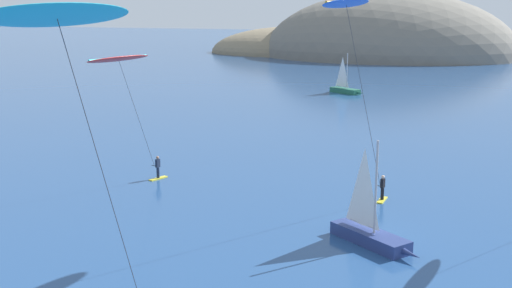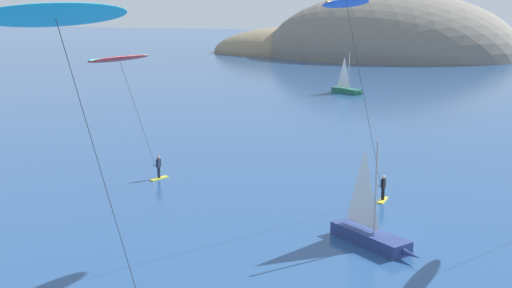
{
  "view_description": "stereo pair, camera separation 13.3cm",
  "coord_description": "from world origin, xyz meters",
  "px_view_note": "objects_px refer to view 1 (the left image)",
  "views": [
    {
      "loc": [
        7.29,
        -1.55,
        12.56
      ],
      "look_at": [
        -3.09,
        28.8,
        5.5
      ],
      "focal_mm": 45.0,
      "sensor_mm": 36.0,
      "label": 1
    },
    {
      "loc": [
        7.41,
        -1.51,
        12.56
      ],
      "look_at": [
        -3.09,
        28.8,
        5.5
      ],
      "focal_mm": 45.0,
      "sensor_mm": 36.0,
      "label": 2
    }
  ],
  "objects_px": {
    "sailboat_near": "(374,234)",
    "sailboat_far": "(347,89)",
    "kitesurfer_cyan": "(66,44)",
    "kitesurfer_blue": "(350,23)",
    "kitesurfer_red": "(122,70)"
  },
  "relations": [
    {
      "from": "sailboat_near",
      "to": "sailboat_far",
      "type": "distance_m",
      "value": 59.05
    },
    {
      "from": "kitesurfer_red",
      "to": "kitesurfer_cyan",
      "type": "xyz_separation_m",
      "value": [
        10.52,
        -20.97,
        3.13
      ]
    },
    {
      "from": "sailboat_far",
      "to": "kitesurfer_red",
      "type": "distance_m",
      "value": 53.31
    },
    {
      "from": "sailboat_far",
      "to": "kitesurfer_cyan",
      "type": "relative_size",
      "value": 0.45
    },
    {
      "from": "sailboat_far",
      "to": "kitesurfer_blue",
      "type": "height_order",
      "value": "kitesurfer_blue"
    },
    {
      "from": "kitesurfer_blue",
      "to": "kitesurfer_cyan",
      "type": "bearing_deg",
      "value": -104.73
    },
    {
      "from": "sailboat_near",
      "to": "kitesurfer_cyan",
      "type": "relative_size",
      "value": 0.45
    },
    {
      "from": "kitesurfer_cyan",
      "to": "kitesurfer_blue",
      "type": "relative_size",
      "value": 0.98
    },
    {
      "from": "sailboat_near",
      "to": "sailboat_far",
      "type": "xyz_separation_m",
      "value": [
        -12.69,
        57.67,
        0.0
      ]
    },
    {
      "from": "kitesurfer_red",
      "to": "kitesurfer_blue",
      "type": "distance_m",
      "value": 15.98
    },
    {
      "from": "sailboat_near",
      "to": "sailboat_far",
      "type": "relative_size",
      "value": 1.0
    },
    {
      "from": "sailboat_far",
      "to": "kitesurfer_cyan",
      "type": "distance_m",
      "value": 74.47
    },
    {
      "from": "sailboat_near",
      "to": "kitesurfer_red",
      "type": "relative_size",
      "value": 0.62
    },
    {
      "from": "sailboat_far",
      "to": "kitesurfer_blue",
      "type": "xyz_separation_m",
      "value": [
        10.45,
        -54.45,
        10.86
      ]
    },
    {
      "from": "kitesurfer_red",
      "to": "kitesurfer_cyan",
      "type": "bearing_deg",
      "value": -63.35
    }
  ]
}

